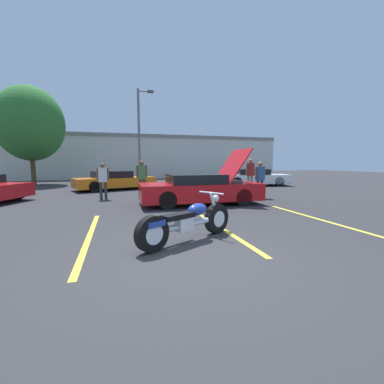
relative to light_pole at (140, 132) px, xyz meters
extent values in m
plane|color=#2D2D30|center=(-0.56, -15.73, -3.86)|extent=(80.00, 80.00, 0.00)
cube|color=yellow|center=(-2.33, -13.74, -3.85)|extent=(0.12, 4.56, 0.01)
cube|color=yellow|center=(0.76, -13.74, -3.85)|extent=(0.12, 4.56, 0.01)
cube|color=yellow|center=(3.85, -13.74, -3.85)|extent=(0.12, 4.56, 0.01)
cube|color=beige|center=(-0.56, 8.18, -1.66)|extent=(32.00, 4.00, 4.40)
cube|color=gray|center=(-0.56, 8.18, 0.39)|extent=(32.00, 4.20, 0.30)
cylinder|color=slate|center=(-0.09, 0.00, -0.38)|extent=(0.18, 0.18, 6.96)
cylinder|color=slate|center=(0.36, 0.00, 2.95)|extent=(0.90, 0.10, 0.10)
cube|color=#4C4C51|center=(0.81, 0.00, 2.95)|extent=(0.44, 0.28, 0.16)
cylinder|color=brown|center=(-7.60, 1.48, -2.66)|extent=(0.32, 0.32, 2.40)
ellipsoid|color=#2D702D|center=(-7.60, 1.48, 0.52)|extent=(4.58, 4.58, 5.27)
cylinder|color=black|center=(0.48, -14.25, -3.51)|extent=(0.67, 0.47, 0.68)
cylinder|color=black|center=(-1.12, -15.12, -3.51)|extent=(0.67, 0.47, 0.68)
cylinder|color=silver|center=(0.48, -14.25, -3.51)|extent=(0.41, 0.33, 0.37)
cylinder|color=silver|center=(-1.12, -15.12, -3.51)|extent=(0.41, 0.33, 0.37)
cylinder|color=silver|center=(-0.32, -14.69, -3.50)|extent=(1.42, 0.85, 0.12)
cube|color=silver|center=(-0.44, -14.75, -3.46)|extent=(0.43, 0.38, 0.28)
ellipsoid|color=navy|center=(-0.08, -14.56, -3.22)|extent=(0.58, 0.49, 0.26)
cube|color=black|center=(-0.56, -14.82, -3.28)|extent=(0.77, 0.58, 0.10)
cube|color=navy|center=(-1.08, -15.10, -3.33)|extent=(0.43, 0.37, 0.10)
cylinder|color=silver|center=(0.40, -14.29, -3.19)|extent=(0.30, 0.21, 0.63)
cylinder|color=silver|center=(0.31, -14.35, -2.90)|extent=(0.37, 0.63, 0.04)
sphere|color=silver|center=(0.44, -14.27, -3.04)|extent=(0.16, 0.16, 0.16)
cylinder|color=silver|center=(-0.73, -14.79, -3.56)|extent=(1.08, 0.65, 0.09)
cube|color=red|center=(1.39, -10.20, -3.35)|extent=(4.66, 1.93, 0.65)
cube|color=black|center=(1.20, -10.20, -2.85)|extent=(2.11, 1.71, 0.35)
cylinder|color=black|center=(2.82, -11.05, -3.53)|extent=(0.65, 0.23, 0.65)
cylinder|color=black|center=(2.84, -9.40, -3.53)|extent=(0.65, 0.23, 0.65)
cylinder|color=black|center=(-0.06, -11.01, -3.53)|extent=(0.65, 0.23, 0.65)
cylinder|color=black|center=(-0.04, -9.36, -3.53)|extent=(0.65, 0.23, 0.65)
cube|color=red|center=(2.71, -10.22, -2.37)|extent=(0.98, 1.73, 1.35)
cube|color=#4C4C51|center=(2.66, -10.22, -3.07)|extent=(0.61, 1.04, 0.28)
cylinder|color=black|center=(-5.98, -6.73, -3.50)|extent=(0.74, 0.47, 0.70)
cube|color=orange|center=(-1.86, -3.66, -3.40)|extent=(4.94, 3.21, 0.56)
cube|color=black|center=(-2.03, -3.72, -2.93)|extent=(2.49, 2.20, 0.39)
cylinder|color=black|center=(-0.25, -3.92, -3.54)|extent=(0.66, 0.42, 0.62)
cylinder|color=black|center=(-0.77, -2.45, -3.54)|extent=(0.66, 0.42, 0.62)
cylinder|color=black|center=(-2.94, -4.87, -3.54)|extent=(0.66, 0.42, 0.62)
cylinder|color=black|center=(-3.46, -3.40, -3.54)|extent=(0.66, 0.42, 0.62)
cube|color=white|center=(7.60, -3.54, -3.38)|extent=(4.95, 2.78, 0.60)
cube|color=black|center=(7.41, -3.49, -2.88)|extent=(2.41, 2.04, 0.39)
cylinder|color=black|center=(8.84, -4.63, -3.53)|extent=(0.68, 0.36, 0.65)
cylinder|color=black|center=(9.18, -3.07, -3.53)|extent=(0.68, 0.36, 0.65)
cylinder|color=black|center=(6.01, -4.00, -3.53)|extent=(0.68, 0.36, 0.65)
cylinder|color=black|center=(6.35, -2.45, -3.53)|extent=(0.68, 0.36, 0.65)
cylinder|color=gray|center=(5.26, -6.94, -3.41)|extent=(0.12, 0.12, 0.89)
cylinder|color=gray|center=(5.46, -6.94, -3.41)|extent=(0.12, 0.12, 0.89)
cube|color=maroon|center=(5.36, -6.94, -2.61)|extent=(0.36, 0.20, 0.70)
cylinder|color=#9E704C|center=(5.14, -6.94, -2.58)|extent=(0.08, 0.08, 0.63)
cylinder|color=#9E704C|center=(5.58, -6.94, -2.58)|extent=(0.08, 0.08, 0.63)
sphere|color=#9E704C|center=(5.36, -6.94, -2.14)|extent=(0.24, 0.24, 0.24)
cylinder|color=#333338|center=(4.46, -9.31, -3.45)|extent=(0.12, 0.12, 0.81)
cylinder|color=#333338|center=(4.66, -9.31, -3.45)|extent=(0.12, 0.12, 0.81)
cube|color=#335B93|center=(4.56, -9.31, -2.73)|extent=(0.36, 0.20, 0.64)
cylinder|color=#9E704C|center=(4.34, -9.31, -2.70)|extent=(0.08, 0.08, 0.57)
cylinder|color=#9E704C|center=(4.78, -9.31, -2.70)|extent=(0.08, 0.08, 0.57)
sphere|color=#9E704C|center=(4.56, -9.31, -2.30)|extent=(0.22, 0.22, 0.22)
cylinder|color=#333338|center=(-2.42, -7.81, -3.47)|extent=(0.12, 0.12, 0.77)
cylinder|color=#333338|center=(-2.22, -7.81, -3.47)|extent=(0.12, 0.12, 0.77)
cube|color=white|center=(-2.32, -7.81, -2.77)|extent=(0.36, 0.20, 0.61)
cylinder|color=brown|center=(-2.54, -7.81, -2.74)|extent=(0.08, 0.08, 0.55)
cylinder|color=brown|center=(-2.10, -7.81, -2.74)|extent=(0.08, 0.08, 0.55)
sphere|color=brown|center=(-2.32, -7.81, -2.36)|extent=(0.21, 0.21, 0.21)
cylinder|color=brown|center=(-0.67, -7.13, -3.44)|extent=(0.12, 0.12, 0.83)
cylinder|color=brown|center=(-0.47, -7.13, -3.44)|extent=(0.12, 0.12, 0.83)
cube|color=#4C7F47|center=(-0.57, -7.13, -2.69)|extent=(0.36, 0.20, 0.66)
cylinder|color=brown|center=(-0.79, -7.13, -2.66)|extent=(0.08, 0.08, 0.59)
cylinder|color=brown|center=(-0.35, -7.13, -2.66)|extent=(0.08, 0.08, 0.59)
sphere|color=brown|center=(-0.57, -7.13, -2.25)|extent=(0.23, 0.23, 0.23)
camera|label=1|loc=(-1.68, -19.69, -2.22)|focal=24.00mm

